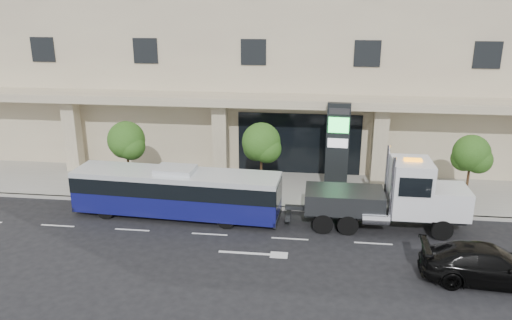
% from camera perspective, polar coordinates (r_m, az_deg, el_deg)
% --- Properties ---
extents(ground, '(120.00, 120.00, 0.00)m').
position_cam_1_polar(ground, '(26.04, 4.09, -7.49)').
color(ground, black).
rests_on(ground, ground).
extents(sidewalk, '(120.00, 6.00, 0.15)m').
position_cam_1_polar(sidewalk, '(30.60, 4.61, -3.37)').
color(sidewalk, gray).
rests_on(sidewalk, ground).
extents(curb, '(120.00, 0.30, 0.15)m').
position_cam_1_polar(curb, '(27.83, 4.32, -5.60)').
color(curb, gray).
rests_on(curb, ground).
extents(convention_center, '(60.00, 17.60, 20.00)m').
position_cam_1_polar(convention_center, '(38.97, 5.73, 16.08)').
color(convention_center, tan).
rests_on(convention_center, ground).
extents(tree_left, '(2.27, 2.20, 4.22)m').
position_cam_1_polar(tree_left, '(30.35, -14.54, 1.96)').
color(tree_left, '#422B19').
rests_on(tree_left, sidewalk).
extents(tree_mid, '(2.28, 2.20, 4.38)m').
position_cam_1_polar(tree_mid, '(28.39, 0.65, 1.77)').
color(tree_mid, '#422B19').
rests_on(tree_mid, sidewalk).
extents(tree_right, '(2.10, 2.00, 4.04)m').
position_cam_1_polar(tree_right, '(29.53, 23.41, 0.44)').
color(tree_right, '#422B19').
rests_on(tree_right, sidewalk).
extents(city_bus, '(11.13, 2.95, 2.79)m').
position_cam_1_polar(city_bus, '(26.83, -9.09, -3.59)').
color(city_bus, black).
rests_on(city_bus, ground).
extents(tow_truck, '(9.04, 2.35, 4.12)m').
position_cam_1_polar(tow_truck, '(25.94, 15.35, -4.14)').
color(tow_truck, '#2D3033').
rests_on(tow_truck, ground).
extents(black_sedan, '(5.50, 2.46, 1.57)m').
position_cam_1_polar(black_sedan, '(22.95, 24.96, -10.76)').
color(black_sedan, black).
rests_on(black_sedan, ground).
extents(signage_pylon, '(1.37, 0.58, 5.36)m').
position_cam_1_polar(signage_pylon, '(29.65, 9.28, 1.47)').
color(signage_pylon, black).
rests_on(signage_pylon, sidewalk).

